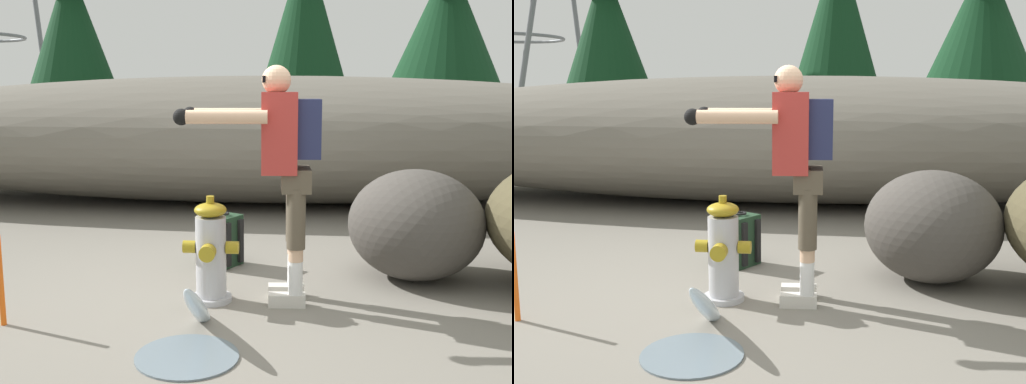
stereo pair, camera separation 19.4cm
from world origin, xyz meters
The scene contains 9 objects.
ground_plane centered at (0.00, 0.00, -0.02)m, with size 56.00×56.00×0.04m, color slate.
dirt_embankment centered at (0.00, 4.03, 0.85)m, with size 13.52×3.20×1.70m, color #666056.
fire_hydrant centered at (-0.12, -0.03, 0.35)m, with size 0.40×0.35×0.77m.
hydrant_water_jet centered at (-0.12, -0.69, 0.10)m, with size 0.60×1.09×0.60m.
utility_worker centered at (0.38, 0.01, 1.06)m, with size 0.99×0.57×1.67m.
spare_backpack centered at (-0.15, 0.86, 0.22)m, with size 0.36×0.36×0.47m.
boulder_mid centered at (1.43, 0.63, 0.44)m, with size 1.06×1.08×0.88m, color #423E39.
pine_tree_far_left centered at (-4.91, 9.90, 3.48)m, with size 2.20×2.20×6.55m.
survey_stake centered at (-1.40, -0.57, 0.30)m, with size 0.04×0.04×0.60m, color #E55914.
Camera 2 is at (0.71, -4.06, 1.50)m, focal length 41.68 mm.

